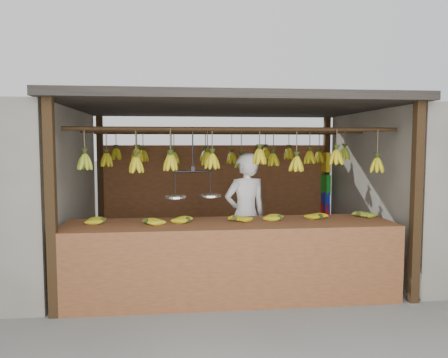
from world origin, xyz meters
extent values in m
plane|color=#5B5B57|center=(0.00, 0.00, 0.00)|extent=(80.00, 80.00, 0.00)
cube|color=black|center=(-2.00, -1.50, 1.15)|extent=(0.10, 0.10, 2.30)
cube|color=black|center=(2.00, -1.50, 1.15)|extent=(0.10, 0.10, 2.30)
cube|color=black|center=(-2.00, 1.50, 1.15)|extent=(0.10, 0.10, 2.30)
cube|color=black|center=(2.00, 1.50, 1.15)|extent=(0.10, 0.10, 2.30)
cube|color=black|center=(0.00, 0.00, 2.35)|extent=(4.30, 3.30, 0.10)
cylinder|color=black|center=(0.00, -1.00, 2.00)|extent=(4.00, 0.05, 0.05)
cylinder|color=black|center=(0.00, 0.00, 2.00)|extent=(4.00, 0.05, 0.05)
cylinder|color=black|center=(0.00, 1.00, 2.00)|extent=(4.00, 0.05, 0.05)
cube|color=brown|center=(0.00, 1.50, 0.90)|extent=(4.00, 0.06, 1.80)
cube|color=brown|center=(-0.08, -1.10, 0.86)|extent=(3.87, 0.86, 0.08)
cube|color=brown|center=(-0.08, -1.53, 0.45)|extent=(3.87, 0.04, 0.90)
cube|color=black|center=(-1.92, -1.48, 0.41)|extent=(0.07, 0.07, 0.82)
cube|color=black|center=(1.75, -1.48, 0.41)|extent=(0.07, 0.07, 0.82)
cube|color=black|center=(-1.92, -0.72, 0.41)|extent=(0.07, 0.07, 0.82)
cube|color=black|center=(1.75, -0.72, 0.41)|extent=(0.07, 0.07, 0.82)
ellipsoid|color=#B7A613|center=(-1.56, -0.97, 0.93)|extent=(0.25, 0.19, 0.06)
ellipsoid|color=#B7A613|center=(-1.05, -1.15, 0.93)|extent=(0.30, 0.28, 0.06)
ellipsoid|color=#B7A613|center=(-0.57, -1.05, 0.93)|extent=(0.29, 0.26, 0.06)
ellipsoid|color=#B7A613|center=(-0.01, -1.08, 0.93)|extent=(0.30, 0.30, 0.06)
ellipsoid|color=#B7A613|center=(0.54, -1.02, 0.93)|extent=(0.30, 0.27, 0.06)
ellipsoid|color=#B7A613|center=(1.07, -1.01, 0.93)|extent=(0.28, 0.30, 0.06)
ellipsoid|color=#92A523|center=(1.59, -0.93, 0.93)|extent=(0.30, 0.27, 0.06)
ellipsoid|color=#92A523|center=(-1.75, -1.00, 1.62)|extent=(0.16, 0.16, 0.28)
ellipsoid|color=#B7A613|center=(-1.17, -1.00, 1.58)|extent=(0.16, 0.16, 0.28)
ellipsoid|color=#B7A613|center=(-0.77, -1.02, 1.60)|extent=(0.16, 0.16, 0.28)
ellipsoid|color=#B7A613|center=(-0.28, -1.00, 1.62)|extent=(0.16, 0.16, 0.28)
ellipsoid|color=#B7A613|center=(0.29, -0.96, 1.67)|extent=(0.16, 0.16, 0.28)
ellipsoid|color=#B7A613|center=(0.74, -0.99, 1.58)|extent=(0.16, 0.16, 0.28)
ellipsoid|color=#B7A613|center=(1.22, -1.04, 1.66)|extent=(0.16, 0.16, 0.28)
ellipsoid|color=#B7A613|center=(1.74, -1.04, 1.56)|extent=(0.16, 0.16, 0.28)
ellipsoid|color=#B7A613|center=(-1.67, 0.04, 1.60)|extent=(0.16, 0.16, 0.28)
ellipsoid|color=#B7A613|center=(-1.25, 0.04, 1.66)|extent=(0.16, 0.16, 0.28)
ellipsoid|color=#92A523|center=(-0.77, 0.04, 1.64)|extent=(0.16, 0.16, 0.28)
ellipsoid|color=#B7A613|center=(-0.27, -0.05, 1.61)|extent=(0.16, 0.16, 0.28)
ellipsoid|color=#92A523|center=(0.21, 0.00, 1.57)|extent=(0.16, 0.16, 0.28)
ellipsoid|color=#B7A613|center=(0.68, 0.01, 1.59)|extent=(0.16, 0.16, 0.28)
ellipsoid|color=#B7A613|center=(1.20, -0.05, 1.63)|extent=(0.16, 0.16, 0.28)
ellipsoid|color=#92A523|center=(1.73, -0.03, 1.68)|extent=(0.16, 0.16, 0.28)
ellipsoid|color=#B7A613|center=(-1.67, 1.05, 1.66)|extent=(0.16, 0.16, 0.28)
ellipsoid|color=#B7A613|center=(-1.24, 0.98, 1.63)|extent=(0.16, 0.16, 0.28)
ellipsoid|color=#B7A613|center=(-0.74, 1.01, 1.59)|extent=(0.16, 0.16, 0.28)
ellipsoid|color=#92A523|center=(-0.23, 0.96, 1.63)|extent=(0.16, 0.16, 0.28)
ellipsoid|color=#B7A613|center=(0.21, 1.02, 1.59)|extent=(0.16, 0.16, 0.28)
ellipsoid|color=#B7A613|center=(0.78, 1.03, 1.67)|extent=(0.16, 0.16, 0.28)
ellipsoid|color=#B7A613|center=(1.17, 0.99, 1.66)|extent=(0.16, 0.16, 0.28)
ellipsoid|color=#B7A613|center=(1.70, 1.03, 1.60)|extent=(0.16, 0.16, 0.28)
cylinder|color=black|center=(-0.51, -1.00, 1.75)|extent=(0.02, 0.02, 0.50)
cylinder|color=black|center=(-0.51, -1.00, 1.50)|extent=(0.46, 0.11, 0.02)
cylinder|color=silver|center=(-0.72, -1.04, 1.20)|extent=(0.25, 0.25, 0.02)
cylinder|color=silver|center=(-0.30, -0.96, 1.20)|extent=(0.25, 0.25, 0.02)
imported|color=white|center=(0.23, -0.32, 0.85)|extent=(0.71, 0.58, 1.70)
cube|color=yellow|center=(1.94, 1.35, 1.50)|extent=(0.08, 0.26, 0.34)
cube|color=#199926|center=(1.94, 1.35, 1.11)|extent=(0.08, 0.26, 0.34)
cube|color=#1426BF|center=(1.94, 1.35, 0.80)|extent=(0.08, 0.26, 0.34)
cube|color=red|center=(1.94, 1.35, 0.58)|extent=(0.08, 0.26, 0.34)
camera|label=1|loc=(-0.71, -6.15, 1.83)|focal=35.00mm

